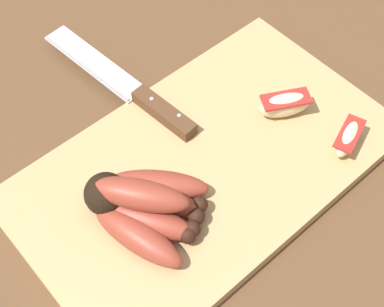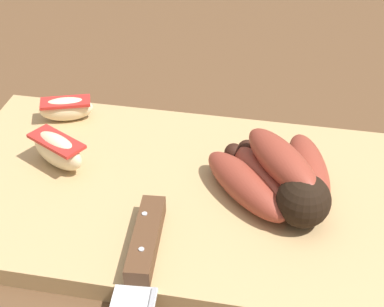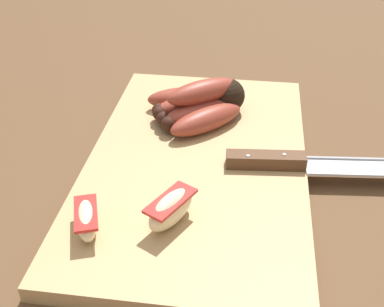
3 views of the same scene
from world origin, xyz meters
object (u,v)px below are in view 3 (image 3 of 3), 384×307
Objects in this scene: chefs_knife at (304,163)px; apple_wedge_middle at (87,219)px; apple_wedge_near at (171,209)px; banana_bunch at (201,104)px.

chefs_knife is 4.27× the size of apple_wedge_middle.
apple_wedge_near is at bearing 130.11° from chefs_knife.
banana_bunch is at bearing 53.71° from chefs_knife.
banana_bunch is 0.23m from apple_wedge_near.
banana_bunch is 0.27m from apple_wedge_middle.
chefs_knife is 0.28m from apple_wedge_middle.
chefs_knife is 0.19m from apple_wedge_near.
apple_wedge_middle is (-0.25, 0.09, -0.01)m from banana_bunch.
banana_bunch reaches higher than chefs_knife.
apple_wedge_near is at bearing -74.85° from apple_wedge_middle.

